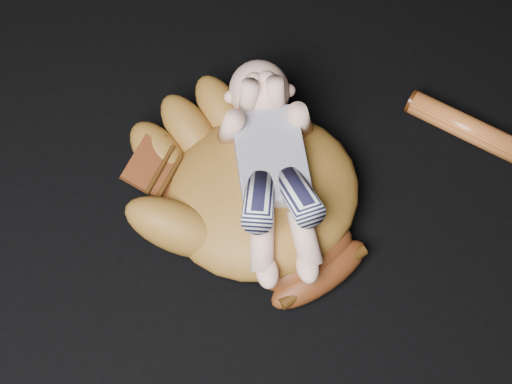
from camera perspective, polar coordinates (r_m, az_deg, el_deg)
baseball_glove at (r=1.17m, az=0.53°, el=0.28°), size 0.51×0.55×0.15m
newborn_baby at (r=1.11m, az=1.41°, el=1.73°), size 0.25×0.41×0.16m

